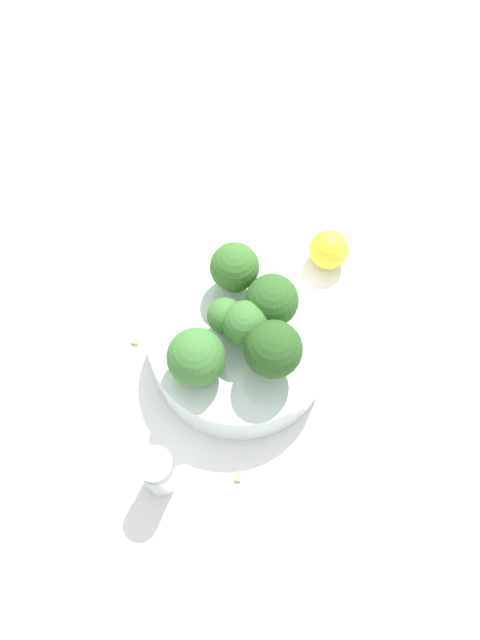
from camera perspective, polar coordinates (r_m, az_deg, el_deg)
The scene contains 12 objects.
ground_plane at distance 0.64m, azimuth -0.00°, elevation -3.33°, with size 3.00×3.00×0.00m, color white.
bowl at distance 0.62m, azimuth -0.00°, elevation -2.42°, with size 0.18×0.18×0.05m, color silver.
broccoli_floret_0 at distance 0.58m, azimuth 2.93°, elevation 1.75°, with size 0.05×0.05×0.06m.
broccoli_floret_1 at distance 0.57m, azimuth 0.29°, elevation -0.75°, with size 0.04×0.04×0.05m.
broccoli_floret_2 at distance 0.58m, azimuth -1.14°, elevation 0.62°, with size 0.03×0.03×0.04m.
broccoli_floret_3 at distance 0.56m, azimuth -4.02°, elevation -3.44°, with size 0.05×0.05×0.06m.
broccoli_floret_4 at distance 0.55m, azimuth 3.05°, elevation -2.72°, with size 0.05×0.05×0.07m.
broccoli_floret_5 at distance 0.59m, azimuth -0.50°, elevation 4.79°, with size 0.05×0.05×0.06m.
pepper_shaker at distance 0.58m, azimuth -7.86°, elevation -13.38°, with size 0.03×0.03×0.07m.
lemon_wedge at distance 0.69m, azimuth 8.15°, elevation 6.40°, with size 0.04×0.04×0.04m, color yellow.
almond_crumb_0 at distance 0.65m, azimuth -9.60°, elevation -1.92°, with size 0.01×0.01×0.01m, color tan.
almond_crumb_1 at distance 0.60m, azimuth -0.17°, elevation -14.11°, with size 0.01×0.01×0.01m, color tan.
Camera 1 is at (0.13, -0.22, 0.59)m, focal length 35.00 mm.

